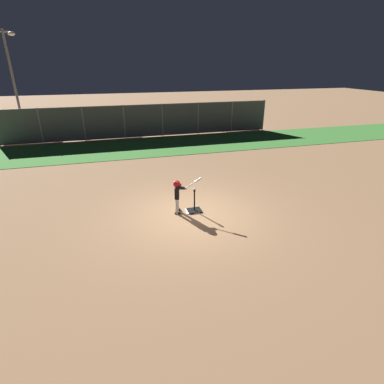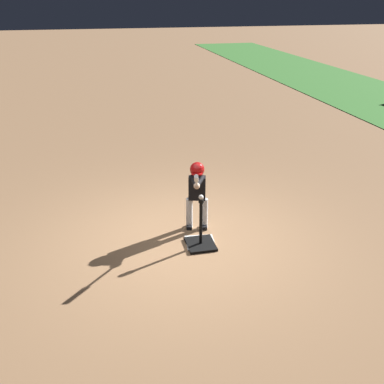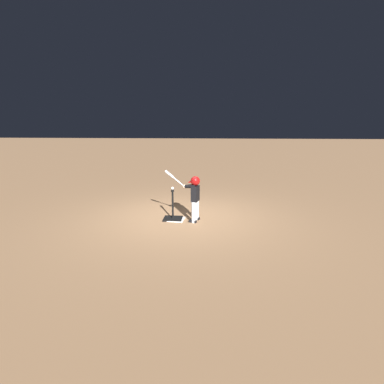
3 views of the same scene
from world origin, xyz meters
TOP-DOWN VIEW (x-y plane):
  - ground_plane at (0.00, 0.00)m, footprint 90.00×90.00m
  - home_plate at (0.12, 0.24)m, footprint 0.48×0.48m
  - batting_tee at (0.19, 0.23)m, footprint 0.47×0.42m
  - batter_child at (-0.36, 0.30)m, footprint 0.91×0.42m
  - baseball at (0.19, 0.23)m, footprint 0.07×0.07m

SIDE VIEW (x-z plane):
  - ground_plane at x=0.00m, z-range 0.00..0.00m
  - home_plate at x=0.12m, z-range 0.00..0.02m
  - batting_tee at x=0.19m, z-range -0.29..0.49m
  - batter_child at x=-0.36m, z-range 0.10..1.35m
  - baseball at x=0.19m, z-range 0.78..0.85m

